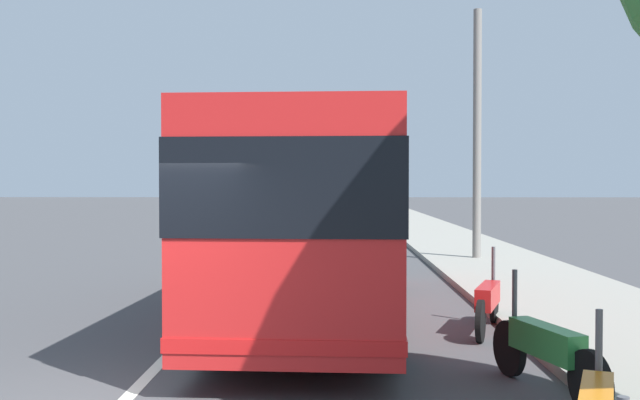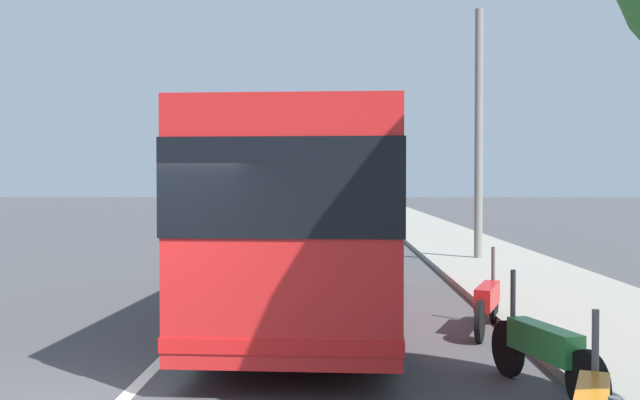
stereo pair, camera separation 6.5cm
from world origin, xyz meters
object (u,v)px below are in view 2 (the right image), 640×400
at_px(coach_bus, 318,209).
at_px(car_ahead_same_lane, 272,205).
at_px(motorcycle_by_tree, 543,350).
at_px(car_far_distant, 345,216).
at_px(motorcycle_nearest_curb, 488,302).
at_px(utility_pole, 479,136).
at_px(car_oncoming, 259,212).

distance_m(coach_bus, car_ahead_same_lane, 41.65).
distance_m(motorcycle_by_tree, car_far_distant, 26.52).
distance_m(motorcycle_nearest_curb, car_far_distant, 23.17).
height_order(car_ahead_same_lane, utility_pole, utility_pole).
distance_m(car_ahead_same_lane, utility_pole, 33.91).
bearing_deg(coach_bus, motorcycle_by_tree, -147.92).
relative_size(motorcycle_by_tree, car_ahead_same_lane, 0.47).
height_order(motorcycle_nearest_curb, car_ahead_same_lane, car_ahead_same_lane).
bearing_deg(utility_pole, car_far_distant, 15.82).
relative_size(car_oncoming, utility_pole, 0.61).
bearing_deg(car_far_distant, utility_pole, -159.82).
height_order(coach_bus, motorcycle_by_tree, coach_bus).
bearing_deg(car_ahead_same_lane, motorcycle_by_tree, 7.18).
height_order(car_oncoming, utility_pole, utility_pole).
bearing_deg(motorcycle_by_tree, motorcycle_nearest_curb, -17.02).
relative_size(car_far_distant, car_oncoming, 1.08).
bearing_deg(utility_pole, motorcycle_by_tree, 172.25).
distance_m(car_far_distant, car_oncoming, 8.07).
bearing_deg(motorcycle_nearest_curb, coach_bus, 84.06).
xyz_separation_m(motorcycle_by_tree, utility_pole, (13.39, -1.82, 3.15)).
xyz_separation_m(car_ahead_same_lane, utility_pole, (-32.59, -8.87, 2.93)).
relative_size(motorcycle_by_tree, utility_pole, 0.30).
bearing_deg(coach_bus, car_far_distant, 1.11).
bearing_deg(car_ahead_same_lane, car_far_distant, 13.29).
xyz_separation_m(motorcycle_by_tree, car_ahead_same_lane, (45.98, 7.05, 0.22)).
relative_size(coach_bus, car_ahead_same_lane, 2.24).
relative_size(car_far_distant, utility_pole, 0.66).
height_order(coach_bus, car_oncoming, coach_bus).
bearing_deg(utility_pole, coach_bus, 153.50).
xyz_separation_m(motorcycle_by_tree, car_far_distant, (26.45, 1.88, 0.25)).
bearing_deg(car_ahead_same_lane, car_oncoming, 0.38).
distance_m(coach_bus, motorcycle_nearest_curb, 3.22).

